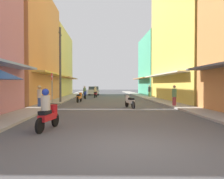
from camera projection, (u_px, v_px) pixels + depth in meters
ground_plane at (108, 99)px, 24.99m from camera, size 102.40×102.40×0.00m
sidewalk_left at (64, 99)px, 24.72m from camera, size 1.76×54.55×0.12m
sidewalk_right at (152, 99)px, 25.26m from camera, size 1.76×54.55×0.12m
building_left_mid at (18, 47)px, 20.86m from camera, size 7.05×11.36×11.04m
building_left_far at (48, 64)px, 32.71m from camera, size 7.05×11.61×9.93m
building_right_mid at (194, 38)px, 22.51m from camera, size 7.05×13.47×13.69m
building_right_far at (161, 66)px, 34.70m from camera, size 7.05×10.05×9.73m
motorbike_white at (130, 101)px, 15.52m from camera, size 0.66×1.77×0.96m
motorbike_maroon at (96, 92)px, 28.21m from camera, size 0.56×1.80×1.58m
motorbike_red at (48, 112)px, 7.91m from camera, size 0.64×1.78×1.58m
motorbike_blue at (85, 93)px, 25.79m from camera, size 0.60×1.79×1.58m
motorbike_orange at (79, 97)px, 20.75m from camera, size 0.56×1.80×0.96m
parked_car at (94, 91)px, 35.55m from camera, size 1.84×4.13×1.45m
pedestrian_foreground at (149, 91)px, 28.87m from camera, size 0.34×0.34×1.69m
pedestrian_far at (40, 95)px, 15.56m from camera, size 0.44×0.44×1.71m
pedestrian_crossing at (174, 96)px, 16.23m from camera, size 0.34×0.34×1.68m
utility_pole at (60, 65)px, 19.57m from camera, size 0.20×1.20×7.11m
street_sign_no_entry at (52, 85)px, 15.88m from camera, size 0.07×0.60×2.65m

